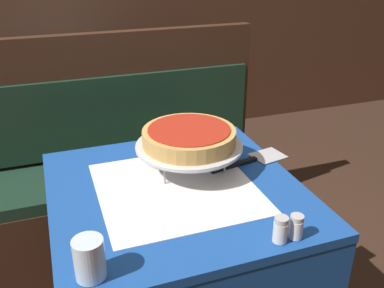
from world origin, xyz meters
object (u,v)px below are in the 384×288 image
object	(u,v)px
deep_dish_pizza	(189,137)
salt_shaker	(281,230)
booth_bench	(135,186)
water_glass_near	(89,259)
dining_table_rear	(62,84)
dining_table_front	(177,218)
pizza_pan_stand	(189,147)
condiment_caddy	(47,62)
pizza_server	(251,160)
pepper_shaker	(296,227)

from	to	relation	value
deep_dish_pizza	salt_shaker	size ratio (longest dim) A/B	4.23
booth_bench	water_glass_near	distance (m)	1.25
dining_table_rear	booth_bench	world-z (taller)	booth_bench
dining_table_rear	booth_bench	distance (m)	0.98
deep_dish_pizza	dining_table_front	bearing A→B (deg)	-129.07
dining_table_rear	pizza_pan_stand	bearing A→B (deg)	-77.99
dining_table_front	deep_dish_pizza	xyz separation A→B (m)	(0.08, 0.10, 0.25)
dining_table_front	salt_shaker	world-z (taller)	salt_shaker
pizza_pan_stand	condiment_caddy	size ratio (longest dim) A/B	2.04
dining_table_front	pizza_pan_stand	size ratio (longest dim) A/B	2.19
booth_bench	water_glass_near	bearing A→B (deg)	-106.66
dining_table_front	water_glass_near	bearing A→B (deg)	-134.36
pizza_server	condiment_caddy	xyz separation A→B (m)	(-0.64, 1.56, 0.04)
dining_table_rear	pizza_server	size ratio (longest dim) A/B	2.42
condiment_caddy	pizza_server	bearing A→B (deg)	-67.65
dining_table_front	condiment_caddy	size ratio (longest dim) A/B	4.47
pepper_shaker	deep_dish_pizza	bearing A→B (deg)	107.74
booth_bench	pepper_shaker	size ratio (longest dim) A/B	19.88
dining_table_front	pepper_shaker	distance (m)	0.45
pizza_pan_stand	salt_shaker	distance (m)	0.47
dining_table_front	pizza_pan_stand	world-z (taller)	pizza_pan_stand
pizza_pan_stand	pizza_server	world-z (taller)	pizza_pan_stand
dining_table_rear	condiment_caddy	world-z (taller)	condiment_caddy
condiment_caddy	booth_bench	bearing A→B (deg)	-68.61
pizza_pan_stand	water_glass_near	world-z (taller)	water_glass_near
deep_dish_pizza	pepper_shaker	distance (m)	0.49
salt_shaker	condiment_caddy	xyz separation A→B (m)	(-0.50, 2.01, 0.01)
pizza_server	water_glass_near	size ratio (longest dim) A/B	3.00
dining_table_rear	pizza_server	distance (m)	1.69
water_glass_near	salt_shaker	distance (m)	0.50
pepper_shaker	condiment_caddy	world-z (taller)	condiment_caddy
water_glass_near	deep_dish_pizza	bearing A→B (deg)	46.80
dining_table_front	water_glass_near	world-z (taller)	water_glass_near
pizza_pan_stand	pizza_server	xyz separation A→B (m)	(0.24, -0.01, -0.09)
water_glass_near	salt_shaker	world-z (taller)	water_glass_near
pepper_shaker	condiment_caddy	size ratio (longest dim) A/B	0.39
dining_table_rear	pepper_shaker	distance (m)	2.09
pizza_pan_stand	deep_dish_pizza	xyz separation A→B (m)	(-0.00, 0.00, 0.04)
dining_table_front	pizza_pan_stand	distance (m)	0.25
pizza_server	salt_shaker	size ratio (longest dim) A/B	4.21
pizza_pan_stand	pepper_shaker	size ratio (longest dim) A/B	5.27
dining_table_front	pepper_shaker	size ratio (longest dim) A/B	11.55
pizza_server	pepper_shaker	size ratio (longest dim) A/B	4.53
booth_bench	pepper_shaker	distance (m)	1.25
salt_shaker	condiment_caddy	distance (m)	2.07
pizza_server	condiment_caddy	world-z (taller)	condiment_caddy
dining_table_front	pizza_server	world-z (taller)	pizza_server
pizza_pan_stand	salt_shaker	world-z (taller)	pizza_pan_stand
dining_table_rear	deep_dish_pizza	distance (m)	1.63
dining_table_rear	dining_table_front	bearing A→B (deg)	-81.36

